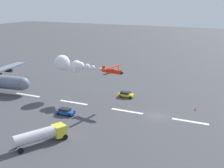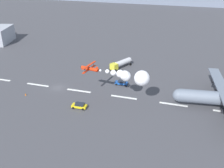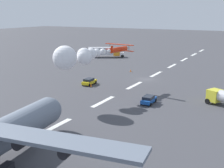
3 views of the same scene
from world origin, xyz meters
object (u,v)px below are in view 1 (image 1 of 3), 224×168
traffic_cone_near (195,109)px  fuel_tanker_truck (41,135)px  airport_staff_sedan (65,111)px  traffic_cone_far (119,97)px  stunt_biplane_red (71,65)px  followme_car_yellow (126,94)px

traffic_cone_near → fuel_tanker_truck: bearing=53.5°
fuel_tanker_truck → airport_staff_sedan: (4.13, -14.23, -0.94)m
fuel_tanker_truck → airport_staff_sedan: 14.85m
fuel_tanker_truck → traffic_cone_far: bearing=-93.6°
stunt_biplane_red → traffic_cone_near: stunt_biplane_red is taller
airport_staff_sedan → fuel_tanker_truck: bearing=106.2°
traffic_cone_near → traffic_cone_far: 20.20m
stunt_biplane_red → fuel_tanker_truck: 28.67m
fuel_tanker_truck → traffic_cone_near: bearing=-126.5°
followme_car_yellow → traffic_cone_far: size_ratio=5.67×
followme_car_yellow → traffic_cone_far: 1.95m
fuel_tanker_truck → followme_car_yellow: 32.25m
airport_staff_sedan → traffic_cone_near: size_ratio=5.57×
followme_car_yellow → traffic_cone_near: bearing=173.5°
stunt_biplane_red → traffic_cone_near: bearing=-173.0°
stunt_biplane_red → airport_staff_sedan: size_ratio=5.13×
followme_car_yellow → fuel_tanker_truck: bearing=84.1°
traffic_cone_far → followme_car_yellow: bearing=-135.8°
airport_staff_sedan → traffic_cone_far: bearing=-110.1°
fuel_tanker_truck → followme_car_yellow: bearing=-95.9°
stunt_biplane_red → traffic_cone_near: (-31.84, -3.91, -8.50)m
stunt_biplane_red → fuel_tanker_truck: stunt_biplane_red is taller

